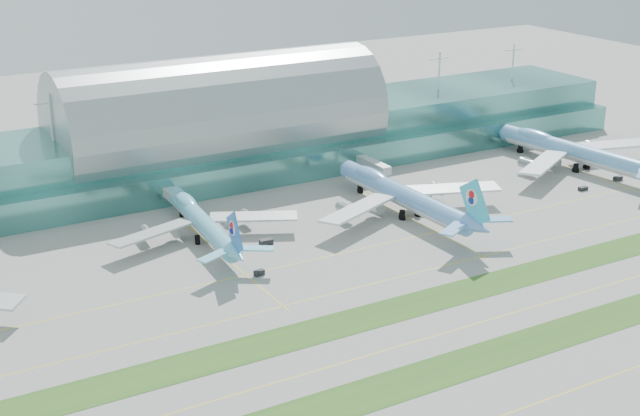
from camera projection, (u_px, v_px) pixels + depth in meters
ground at (427, 306)px, 226.53m from camera, size 700.00×700.00×0.00m
terminal at (220, 135)px, 326.65m from camera, size 340.00×69.10×36.00m
grass_strip_near at (500, 353)px, 203.69m from camera, size 420.00×12.00×0.08m
grass_strip_far at (423, 302)px, 228.15m from camera, size 420.00×12.00×0.08m
taxiline_a at (563, 394)px, 187.40m from camera, size 420.00×0.35×0.01m
taxiline_b at (462, 328)px, 215.12m from camera, size 420.00×0.35×0.01m
taxiline_c at (388, 280)px, 241.21m from camera, size 420.00×0.35×0.01m
taxiline_d at (346, 252)px, 259.14m from camera, size 420.00×0.35×0.01m
airliner_b at (201, 220)px, 267.68m from camera, size 59.11×67.31×18.51m
airliner_c at (402, 194)px, 287.28m from camera, size 69.69×79.02×21.77m
airliner_d at (572, 150)px, 333.98m from camera, size 70.98×81.12×22.34m
gse_c at (259, 273)px, 243.74m from camera, size 3.20×2.14×1.52m
gse_d at (266, 242)px, 264.31m from camera, size 4.02×2.10×1.73m
gse_e at (450, 223)px, 279.32m from camera, size 4.07×2.79×1.45m
gse_f at (453, 217)px, 284.19m from camera, size 3.88×2.84×1.75m
gse_g at (583, 188)px, 311.39m from camera, size 3.36×1.84×1.30m
gse_h at (618, 178)px, 321.60m from camera, size 3.48×1.75×1.50m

